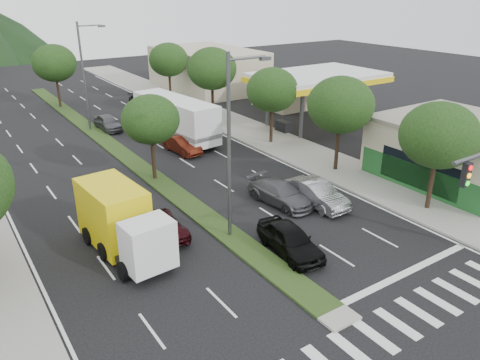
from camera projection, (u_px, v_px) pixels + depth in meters
ground at (331, 313)px, 19.86m from camera, size 160.00×160.00×0.00m
sidewalk_right at (244, 128)px, 45.45m from camera, size 5.00×90.00×0.15m
median at (108, 143)px, 41.33m from camera, size 1.60×56.00×0.12m
crosswalk at (367, 341)px, 18.33m from camera, size 19.00×2.20×0.01m
storefront_right at (460, 153)px, 32.95m from camera, size 9.00×10.00×4.00m
gas_canopy at (318, 79)px, 44.73m from camera, size 12.20×8.20×5.25m
bldg_right_far at (207, 69)px, 62.66m from camera, size 10.00×16.00×5.20m
tree_r_a at (439, 135)px, 27.26m from camera, size 4.60×4.60×6.63m
tree_r_b at (341, 105)px, 33.31m from camera, size 4.80×4.80×6.94m
tree_r_c at (272, 90)px, 39.56m from camera, size 4.40×4.40×6.48m
tree_r_d at (212, 69)px, 47.07m from camera, size 5.00×5.00×7.17m
tree_r_e at (169, 60)px, 54.86m from camera, size 4.60×4.60×6.71m
tree_med_near at (151, 120)px, 31.98m from camera, size 4.00×4.00×6.02m
tree_med_far at (54, 63)px, 51.72m from camera, size 4.80×4.80×6.94m
streetlight_near at (232, 140)px, 23.97m from camera, size 2.60×0.25×10.00m
streetlight_mid at (85, 72)px, 43.16m from camera, size 2.60×0.25×10.00m
sedan_silver at (317, 194)px, 29.46m from camera, size 1.65×4.69×1.55m
suv_maroon at (160, 225)px, 25.87m from camera, size 2.50×4.73×1.27m
car_queue_a at (290, 240)px, 24.11m from camera, size 2.31×4.70×1.54m
car_queue_b at (280, 193)px, 29.68m from camera, size 2.50×5.07×1.42m
car_queue_c at (182, 145)px, 38.82m from camera, size 1.83×4.32×1.39m
car_queue_d at (189, 126)px, 44.38m from camera, size 2.63×4.73×1.25m
car_queue_e at (108, 123)px, 45.03m from camera, size 1.82×4.25×1.43m
car_queue_f at (140, 101)px, 54.13m from camera, size 1.88×4.20×1.20m
box_truck at (120, 222)px, 24.09m from camera, size 3.11×7.04×3.39m
motorhome at (175, 118)px, 41.51m from camera, size 4.04×10.16×3.80m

